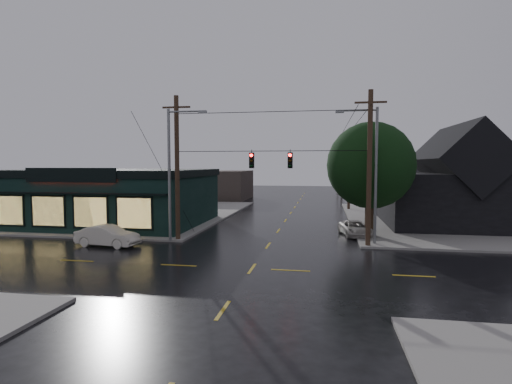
% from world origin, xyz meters
% --- Properties ---
extents(ground_plane, '(160.00, 160.00, 0.00)m').
position_xyz_m(ground_plane, '(0.00, 0.00, 0.00)').
color(ground_plane, black).
extents(sidewalk_nw, '(28.00, 28.00, 0.15)m').
position_xyz_m(sidewalk_nw, '(-20.00, 20.00, 0.07)').
color(sidewalk_nw, gray).
rests_on(sidewalk_nw, ground).
extents(sidewalk_ne, '(28.00, 28.00, 0.15)m').
position_xyz_m(sidewalk_ne, '(20.00, 20.00, 0.07)').
color(sidewalk_ne, gray).
rests_on(sidewalk_ne, ground).
extents(pizza_shop, '(16.30, 12.34, 4.90)m').
position_xyz_m(pizza_shop, '(-15.00, 12.94, 2.56)').
color(pizza_shop, black).
rests_on(pizza_shop, ground).
extents(ne_building, '(12.60, 11.60, 8.75)m').
position_xyz_m(ne_building, '(15.00, 17.00, 4.47)').
color(ne_building, black).
rests_on(ne_building, ground).
extents(corner_tree, '(6.38, 6.38, 8.38)m').
position_xyz_m(corner_tree, '(7.00, 10.32, 5.32)').
color(corner_tree, black).
rests_on(corner_tree, ground).
extents(utility_pole_nw, '(2.00, 0.32, 10.15)m').
position_xyz_m(utility_pole_nw, '(-6.50, 6.50, 0.00)').
color(utility_pole_nw, '#311F16').
rests_on(utility_pole_nw, ground).
extents(utility_pole_ne, '(2.00, 0.32, 10.15)m').
position_xyz_m(utility_pole_ne, '(6.50, 6.50, 0.00)').
color(utility_pole_ne, '#311F16').
rests_on(utility_pole_ne, ground).
extents(utility_pole_far_a, '(2.00, 0.32, 9.65)m').
position_xyz_m(utility_pole_far_a, '(6.50, 28.00, 0.00)').
color(utility_pole_far_a, '#311F16').
rests_on(utility_pole_far_a, ground).
extents(utility_pole_far_b, '(2.00, 0.32, 9.15)m').
position_xyz_m(utility_pole_far_b, '(6.50, 48.00, 0.00)').
color(utility_pole_far_b, '#311F16').
rests_on(utility_pole_far_b, ground).
extents(utility_pole_far_c, '(2.00, 0.32, 9.15)m').
position_xyz_m(utility_pole_far_c, '(6.50, 68.00, 0.00)').
color(utility_pole_far_c, '#311F16').
rests_on(utility_pole_far_c, ground).
extents(span_signal_assembly, '(13.00, 0.48, 1.23)m').
position_xyz_m(span_signal_assembly, '(0.10, 6.50, 5.70)').
color(span_signal_assembly, black).
rests_on(span_signal_assembly, ground).
extents(streetlight_nw, '(5.40, 0.30, 9.15)m').
position_xyz_m(streetlight_nw, '(-6.80, 5.80, 0.00)').
color(streetlight_nw, slate).
rests_on(streetlight_nw, ground).
extents(streetlight_ne, '(5.40, 0.30, 9.15)m').
position_xyz_m(streetlight_ne, '(7.00, 7.20, 0.00)').
color(streetlight_ne, slate).
rests_on(streetlight_ne, ground).
extents(bg_building_west, '(12.00, 10.00, 4.40)m').
position_xyz_m(bg_building_west, '(-14.00, 40.00, 2.20)').
color(bg_building_west, '#3A302A').
rests_on(bg_building_west, ground).
extents(bg_building_east, '(14.00, 12.00, 5.60)m').
position_xyz_m(bg_building_east, '(16.00, 45.00, 2.80)').
color(bg_building_east, black).
rests_on(bg_building_east, ground).
extents(sedan_cream, '(4.34, 1.90, 1.39)m').
position_xyz_m(sedan_cream, '(-10.41, 3.95, 0.69)').
color(sedan_cream, beige).
rests_on(sedan_cream, ground).
extents(suv_silver, '(2.61, 4.35, 1.13)m').
position_xyz_m(suv_silver, '(6.00, 10.71, 0.57)').
color(suv_silver, '#BDB7AE').
rests_on(suv_silver, ground).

